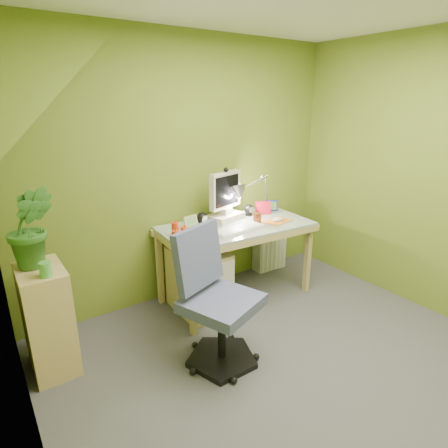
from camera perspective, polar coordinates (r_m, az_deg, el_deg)
floor at (r=2.86m, az=12.36°, el=-22.03°), size 3.20×3.20×0.01m
wall_back at (r=3.51m, az=-5.62°, el=8.01°), size 3.20×0.01×2.40m
wall_left at (r=1.56m, az=-29.18°, el=-7.97°), size 0.01×3.20×2.40m
slope_ceiling at (r=1.57m, az=-9.97°, el=18.90°), size 1.10×3.20×1.10m
desk at (r=3.57m, az=1.84°, el=-5.72°), size 1.42×0.77×0.74m
monitor at (r=3.51m, az=0.20°, el=4.58°), size 0.41×0.30×0.50m
speaker_left at (r=3.40m, az=-3.36°, el=0.78°), size 0.12×0.12×0.12m
speaker_right at (r=3.70m, az=3.81°, el=2.16°), size 0.12×0.12×0.12m
keyboard at (r=3.28m, az=2.23°, el=-0.79°), size 0.49×0.19×0.02m
mousepad at (r=3.56m, az=8.17°, el=0.46°), size 0.27×0.21×0.01m
mouse at (r=3.56m, az=8.18°, el=0.70°), size 0.12×0.09×0.04m
amber_tumbler at (r=3.47m, az=5.09°, el=0.87°), size 0.09×0.09×0.10m
candle_cluster at (r=3.12m, az=-7.10°, el=-0.99°), size 0.17×0.15×0.12m
photo_frame_red at (r=3.76m, az=5.99°, el=2.47°), size 0.14×0.08×0.13m
photo_frame_blue at (r=3.88m, az=7.19°, el=2.79°), size 0.12×0.07×0.11m
photo_frame_green at (r=3.32m, az=-5.09°, el=0.27°), size 0.14×0.04×0.12m
desk_lamp at (r=3.77m, az=5.86°, el=5.93°), size 0.54×0.25×0.56m
side_ledge at (r=2.93m, az=-25.28°, el=-13.01°), size 0.29×0.44×0.77m
potted_plant at (r=2.72m, az=-27.34°, el=-0.45°), size 0.35×0.30×0.55m
green_cup at (r=2.61m, az=-25.55°, el=-6.26°), size 0.09×0.09×0.10m
task_chair at (r=2.66m, az=-0.35°, el=-11.61°), size 0.71×0.71×0.99m
radiator at (r=4.26m, az=6.91°, el=-4.43°), size 0.37×0.16×0.37m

